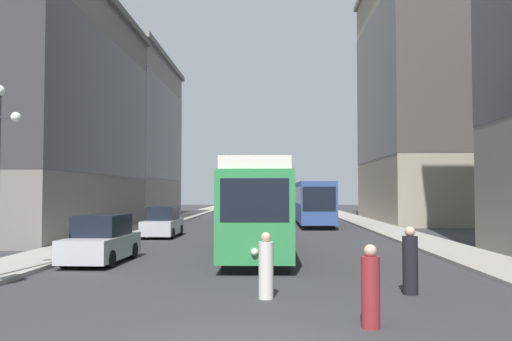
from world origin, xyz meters
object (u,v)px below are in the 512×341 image
at_px(pedestrian_crossing_near, 371,289).
at_px(pedestrian_on_sidewalk, 266,268).
at_px(parked_car_left_mid, 163,223).
at_px(pedestrian_crossing_far, 410,263).
at_px(streetcar, 258,205).
at_px(parked_car_left_near, 102,240).
at_px(transit_bus, 312,201).

bearing_deg(pedestrian_crossing_near, pedestrian_on_sidewalk, -109.66).
xyz_separation_m(parked_car_left_mid, pedestrian_crossing_near, (8.47, -20.91, -0.07)).
bearing_deg(pedestrian_crossing_far, pedestrian_on_sidewalk, 115.42).
distance_m(streetcar, parked_car_left_mid, 10.07).
bearing_deg(pedestrian_on_sidewalk, streetcar, -12.34).
bearing_deg(parked_car_left_mid, parked_car_left_near, -89.77).
bearing_deg(streetcar, pedestrian_crossing_near, -79.18).
relative_size(transit_bus, pedestrian_crossing_near, 7.70).
distance_m(parked_car_left_near, pedestrian_on_sidewalk, 9.19).
height_order(pedestrian_crossing_far, pedestrian_on_sidewalk, pedestrian_crossing_far).
relative_size(parked_car_left_mid, pedestrian_crossing_far, 2.49).
relative_size(streetcar, parked_car_left_near, 2.99).
distance_m(transit_bus, parked_car_left_near, 24.99).
height_order(streetcar, parked_car_left_near, streetcar).
bearing_deg(transit_bus, streetcar, -101.19).
relative_size(parked_car_left_mid, pedestrian_crossing_near, 2.69).
relative_size(parked_car_left_near, pedestrian_on_sidewalk, 2.69).
distance_m(streetcar, parked_car_left_near, 6.95).
xyz_separation_m(streetcar, pedestrian_crossing_near, (2.54, -12.86, -1.33)).
height_order(parked_car_left_mid, pedestrian_crossing_near, parked_car_left_mid).
height_order(streetcar, pedestrian_crossing_far, streetcar).
bearing_deg(streetcar, parked_car_left_near, -150.43).
distance_m(transit_bus, parked_car_left_mid, 15.18).
relative_size(pedestrian_crossing_near, pedestrian_on_sidewalk, 0.99).
distance_m(transit_bus, pedestrian_crossing_near, 32.44).
bearing_deg(pedestrian_crossing_near, parked_car_left_near, -104.59).
bearing_deg(pedestrian_crossing_far, parked_car_left_near, 75.20).
xyz_separation_m(pedestrian_crossing_near, pedestrian_on_sidewalk, (-2.11, 2.82, 0.01)).
xyz_separation_m(parked_car_left_mid, pedestrian_on_sidewalk, (6.36, -18.09, -0.06)).
height_order(transit_bus, pedestrian_crossing_near, transit_bus).
distance_m(parked_car_left_mid, pedestrian_crossing_near, 22.56).
bearing_deg(transit_bus, pedestrian_crossing_near, -92.22).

